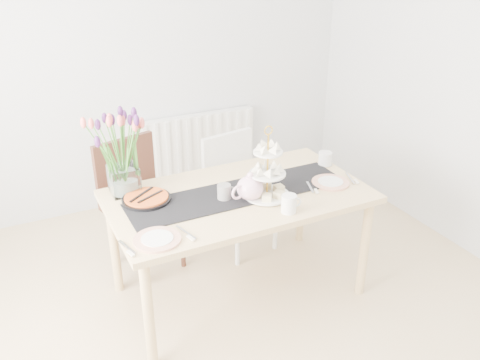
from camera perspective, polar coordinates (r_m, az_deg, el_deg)
name	(u,v)px	position (r m, az deg, el deg)	size (l,w,h in m)	color
room_shell	(260,152)	(2.34, 2.30, 3.15)	(4.50, 4.50, 4.50)	tan
radiator	(193,147)	(4.70, -5.31, 3.77)	(1.20, 0.08, 0.60)	white
dining_table	(239,204)	(3.20, -0.15, -2.74)	(1.60, 0.90, 0.75)	tan
chair_brown	(137,195)	(3.66, -11.54, -1.65)	(0.57, 0.57, 0.94)	#391B14
chair_white	(236,183)	(3.83, -0.45, -0.39)	(0.50, 0.50, 0.88)	white
table_runner	(239,193)	(3.16, -0.15, -1.46)	(1.40, 0.35, 0.01)	black
tulip_vase	(120,140)	(3.12, -13.35, 4.35)	(0.63, 0.63, 0.54)	silver
cake_stand	(267,180)	(3.07, 3.08, 0.04)	(0.28, 0.28, 0.41)	gold
teapot	(250,188)	(3.05, 1.14, -0.91)	(0.26, 0.21, 0.17)	white
cream_jug	(325,159)	(3.59, 9.54, 2.38)	(0.09, 0.09, 0.09)	silver
tart_tin	(146,199)	(3.11, -10.46, -2.10)	(0.29, 0.29, 0.04)	black
mug_grey	(224,192)	(3.07, -1.80, -1.38)	(0.08, 0.08, 0.10)	gray
mug_white	(289,204)	(2.94, 5.51, -2.67)	(0.09, 0.09, 0.11)	white
plate_left	(157,239)	(2.72, -9.28, -6.60)	(0.25, 0.25, 0.01)	silver
plate_right	(330,182)	(3.34, 10.12, -0.27)	(0.24, 0.24, 0.01)	silver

